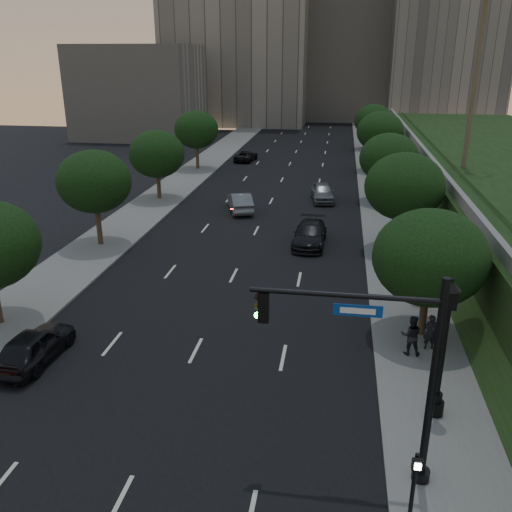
% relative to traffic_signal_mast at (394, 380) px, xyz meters
% --- Properties ---
extents(ground, '(160.00, 160.00, 0.00)m').
position_rel_traffic_signal_mast_xyz_m(ground, '(-7.96, 1.76, -3.67)').
color(ground, black).
rests_on(ground, ground).
extents(road_surface, '(16.00, 140.00, 0.02)m').
position_rel_traffic_signal_mast_xyz_m(road_surface, '(-7.96, 31.76, -3.66)').
color(road_surface, black).
rests_on(road_surface, ground).
extents(sidewalk_right, '(4.50, 140.00, 0.15)m').
position_rel_traffic_signal_mast_xyz_m(sidewalk_right, '(2.29, 31.76, -3.60)').
color(sidewalk_right, slate).
rests_on(sidewalk_right, ground).
extents(sidewalk_left, '(4.50, 140.00, 0.15)m').
position_rel_traffic_signal_mast_xyz_m(sidewalk_left, '(-18.21, 31.76, -3.60)').
color(sidewalk_left, slate).
rests_on(sidewalk_left, ground).
extents(parapet_wall, '(0.35, 90.00, 0.70)m').
position_rel_traffic_signal_mast_xyz_m(parapet_wall, '(5.54, 29.76, 0.68)').
color(parapet_wall, slate).
rests_on(parapet_wall, embankment).
extents(office_block_left, '(26.00, 20.00, 32.00)m').
position_rel_traffic_signal_mast_xyz_m(office_block_left, '(-21.96, 93.76, 12.33)').
color(office_block_left, gray).
rests_on(office_block_left, ground).
extents(office_block_mid, '(22.00, 18.00, 26.00)m').
position_rel_traffic_signal_mast_xyz_m(office_block_mid, '(-1.96, 103.76, 9.33)').
color(office_block_mid, '#A8A49A').
rests_on(office_block_mid, ground).
extents(office_block_right, '(20.00, 22.00, 36.00)m').
position_rel_traffic_signal_mast_xyz_m(office_block_right, '(16.04, 97.76, 14.33)').
color(office_block_right, gray).
rests_on(office_block_right, ground).
extents(office_block_filler, '(18.00, 16.00, 14.00)m').
position_rel_traffic_signal_mast_xyz_m(office_block_filler, '(-33.96, 71.76, 3.33)').
color(office_block_filler, '#A8A49A').
rests_on(office_block_filler, ground).
extents(tree_right_a, '(5.20, 5.20, 6.24)m').
position_rel_traffic_signal_mast_xyz_m(tree_right_a, '(2.34, 9.76, 0.35)').
color(tree_right_a, '#38281C').
rests_on(tree_right_a, ground).
extents(tree_right_b, '(5.20, 5.20, 6.74)m').
position_rel_traffic_signal_mast_xyz_m(tree_right_b, '(2.34, 21.76, 0.84)').
color(tree_right_b, '#38281C').
rests_on(tree_right_b, ground).
extents(tree_right_c, '(5.20, 5.20, 6.24)m').
position_rel_traffic_signal_mast_xyz_m(tree_right_c, '(2.34, 34.76, 0.35)').
color(tree_right_c, '#38281C').
rests_on(tree_right_c, ground).
extents(tree_right_d, '(5.20, 5.20, 6.74)m').
position_rel_traffic_signal_mast_xyz_m(tree_right_d, '(2.34, 48.76, 0.84)').
color(tree_right_d, '#38281C').
rests_on(tree_right_d, ground).
extents(tree_right_e, '(5.20, 5.20, 6.24)m').
position_rel_traffic_signal_mast_xyz_m(tree_right_e, '(2.34, 63.76, 0.35)').
color(tree_right_e, '#38281C').
rests_on(tree_right_e, ground).
extents(tree_left_b, '(5.00, 5.00, 6.71)m').
position_rel_traffic_signal_mast_xyz_m(tree_left_b, '(-18.26, 19.76, 0.90)').
color(tree_left_b, '#38281C').
rests_on(tree_left_b, ground).
extents(tree_left_c, '(5.00, 5.00, 6.34)m').
position_rel_traffic_signal_mast_xyz_m(tree_left_c, '(-18.26, 32.76, 0.53)').
color(tree_left_c, '#38281C').
rests_on(tree_left_c, ground).
extents(tree_left_d, '(5.00, 5.00, 6.71)m').
position_rel_traffic_signal_mast_xyz_m(tree_left_d, '(-18.26, 46.76, 0.90)').
color(tree_left_d, '#38281C').
rests_on(tree_left_d, ground).
extents(traffic_signal_mast, '(5.68, 0.56, 7.00)m').
position_rel_traffic_signal_mast_xyz_m(traffic_signal_mast, '(0.00, 0.00, 0.00)').
color(traffic_signal_mast, black).
rests_on(traffic_signal_mast, ground).
extents(street_lamp, '(0.64, 0.64, 5.62)m').
position_rel_traffic_signal_mast_xyz_m(street_lamp, '(2.04, 3.47, -1.04)').
color(street_lamp, black).
rests_on(street_lamp, ground).
extents(pedestrian_signal, '(0.30, 0.33, 2.50)m').
position_rel_traffic_signal_mast_xyz_m(pedestrian_signal, '(0.57, -1.77, -2.11)').
color(pedestrian_signal, black).
rests_on(pedestrian_signal, ground).
extents(sedan_near_left, '(2.00, 4.62, 1.55)m').
position_rel_traffic_signal_mast_xyz_m(sedan_near_left, '(-14.65, 4.84, -2.90)').
color(sedan_near_left, black).
rests_on(sedan_near_left, ground).
extents(sedan_mid_left, '(3.11, 5.17, 1.61)m').
position_rel_traffic_signal_mast_xyz_m(sedan_mid_left, '(-10.15, 30.03, -2.87)').
color(sedan_mid_left, slate).
rests_on(sedan_mid_left, ground).
extents(sedan_far_left, '(2.65, 4.83, 1.28)m').
position_rel_traffic_signal_mast_xyz_m(sedan_far_left, '(-13.61, 52.86, -3.03)').
color(sedan_far_left, black).
rests_on(sedan_far_left, ground).
extents(sedan_near_right, '(2.35, 5.41, 1.55)m').
position_rel_traffic_signal_mast_xyz_m(sedan_near_right, '(-3.75, 22.20, -2.90)').
color(sedan_near_right, black).
rests_on(sedan_near_right, ground).
extents(sedan_far_right, '(2.55, 5.06, 1.65)m').
position_rel_traffic_signal_mast_xyz_m(sedan_far_right, '(-3.34, 34.58, -2.85)').
color(sedan_far_right, slate).
rests_on(sedan_far_right, ground).
extents(pedestrian_a, '(0.68, 0.52, 1.68)m').
position_rel_traffic_signal_mast_xyz_m(pedestrian_a, '(2.47, 8.34, -2.68)').
color(pedestrian_a, black).
rests_on(pedestrian_a, sidewalk_right).
extents(pedestrian_b, '(0.93, 0.74, 1.85)m').
position_rel_traffic_signal_mast_xyz_m(pedestrian_b, '(1.58, 7.73, -2.60)').
color(pedestrian_b, black).
rests_on(pedestrian_b, sidewalk_right).
extents(pedestrian_c, '(0.93, 0.44, 1.54)m').
position_rel_traffic_signal_mast_xyz_m(pedestrian_c, '(2.59, 12.97, -2.75)').
color(pedestrian_c, black).
rests_on(pedestrian_c, sidewalk_right).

